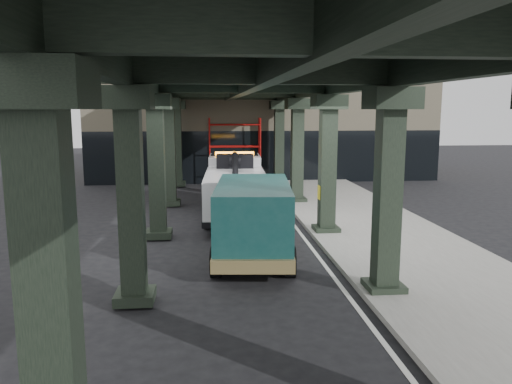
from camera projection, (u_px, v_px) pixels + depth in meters
ground at (261, 252)px, 15.95m from camera, size 90.00×90.00×0.00m
sidewalk at (376, 231)px, 18.34m from camera, size 5.00×40.00×0.15m
lane_stripe at (301, 235)px, 18.08m from camera, size 0.12×38.00×0.01m
viaduct at (243, 81)px, 16.98m from camera, size 7.40×32.00×6.40m
building at (259, 116)px, 35.12m from camera, size 22.00×10.00×8.00m
scaffolding at (235, 150)px, 29.98m from camera, size 3.08×0.88×4.00m
tow_truck at (235, 185)px, 21.19m from camera, size 2.78×8.41×2.72m
towed_van at (253, 217)px, 15.15m from camera, size 2.78×5.95×2.34m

